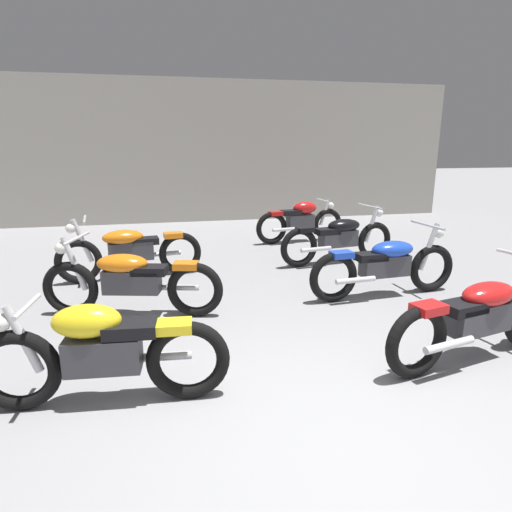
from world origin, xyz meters
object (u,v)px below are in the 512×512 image
Objects in this scene: motorcycle_right_row_1 at (386,264)px; motorcycle_right_row_3 at (301,220)px; motorcycle_left_row_0 at (102,351)px; motorcycle_right_row_2 at (339,237)px; motorcycle_left_row_1 at (131,280)px; motorcycle_left_row_2 at (130,250)px; motorcycle_right_row_0 at (480,316)px.

motorcycle_right_row_3 is at bearing 91.24° from motorcycle_right_row_1.
motorcycle_right_row_2 reaches higher than motorcycle_left_row_0.
motorcycle_left_row_1 is 1.09× the size of motorcycle_right_row_3.
motorcycle_left_row_2 is 3.84m from motorcycle_right_row_3.
motorcycle_right_row_3 is at bearing 57.89° from motorcycle_left_row_0.
motorcycle_right_row_1 is 1.01× the size of motorcycle_right_row_2.
motorcycle_right_row_2 is (0.06, 1.74, 0.00)m from motorcycle_right_row_1.
motorcycle_left_row_2 is 3.47m from motorcycle_right_row_2.
motorcycle_right_row_1 is at bearing 89.47° from motorcycle_right_row_0.
motorcycle_left_row_1 is 3.77m from motorcycle_right_row_2.
motorcycle_left_row_2 is 3.75m from motorcycle_right_row_1.
motorcycle_right_row_3 is (-0.06, 5.28, 0.01)m from motorcycle_right_row_0.
motorcycle_right_row_2 is (0.07, 3.55, 0.00)m from motorcycle_right_row_0.
motorcycle_right_row_1 is 1.74m from motorcycle_right_row_2.
motorcycle_right_row_3 is (3.22, 3.45, 0.01)m from motorcycle_left_row_1.
motorcycle_right_row_0 is 1.82m from motorcycle_right_row_1.
motorcycle_right_row_2 is 1.10× the size of motorcycle_right_row_3.
motorcycle_left_row_1 and motorcycle_right_row_1 have the same top height.
motorcycle_left_row_0 is 0.92× the size of motorcycle_left_row_1.
motorcycle_left_row_2 is at bearing -177.07° from motorcycle_right_row_2.
motorcycle_right_row_0 is 1.09× the size of motorcycle_right_row_3.
motorcycle_right_row_1 is (3.40, 1.83, -0.01)m from motorcycle_left_row_0.
motorcycle_right_row_1 reaches higher than motorcycle_right_row_3.
motorcycle_left_row_0 is 3.86m from motorcycle_right_row_1.
motorcycle_right_row_2 is at bearing 88.80° from motorcycle_right_row_0.
motorcycle_left_row_2 is 4.79m from motorcycle_right_row_0.
motorcycle_left_row_2 and motorcycle_right_row_1 have the same top height.
motorcycle_left_row_0 is 0.91× the size of motorcycle_right_row_2.
motorcycle_right_row_0 reaches higher than motorcycle_left_row_0.
motorcycle_left_row_2 is at bearing -150.23° from motorcycle_right_row_3.
motorcycle_left_row_1 is 3.30m from motorcycle_right_row_1.
motorcycle_left_row_0 is at bearing -151.67° from motorcycle_right_row_1.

